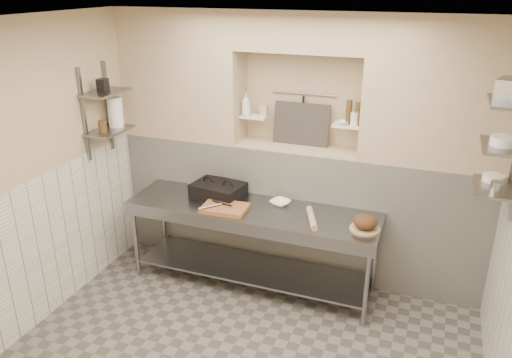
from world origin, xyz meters
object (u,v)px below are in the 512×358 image
at_px(mixing_bowl, 280,203).
at_px(rolling_pin, 312,218).
at_px(bowl_alcove, 342,123).
at_px(jug_left, 115,112).
at_px(prep_table, 251,231).
at_px(bottle_soap, 246,105).
at_px(panini_press, 218,190).
at_px(cutting_board, 225,208).
at_px(bread_loaf, 365,222).

height_order(mixing_bowl, rolling_pin, rolling_pin).
xyz_separation_m(bowl_alcove, jug_left, (-2.30, -0.55, 0.04)).
distance_m(prep_table, bottle_soap, 1.33).
distance_m(bowl_alcove, jug_left, 2.36).
distance_m(panini_press, rolling_pin, 1.12).
bearing_deg(bowl_alcove, bottle_soap, -179.18).
bearing_deg(mixing_bowl, bowl_alcove, 34.77).
relative_size(cutting_board, bottle_soap, 1.87).
bearing_deg(bottle_soap, jug_left, -157.20).
xyz_separation_m(bottle_soap, jug_left, (-1.27, -0.53, -0.07)).
distance_m(mixing_bowl, bread_loaf, 0.94).
distance_m(prep_table, mixing_bowl, 0.42).
relative_size(prep_table, cutting_board, 5.74).
bearing_deg(mixing_bowl, panini_press, -178.99).
distance_m(mixing_bowl, rolling_pin, 0.47).
bearing_deg(mixing_bowl, prep_table, -144.19).
distance_m(prep_table, bread_loaf, 1.21).
bearing_deg(bowl_alcove, rolling_pin, -101.39).
xyz_separation_m(prep_table, bottle_soap, (-0.26, 0.53, 1.19)).
height_order(panini_press, mixing_bowl, panini_press).
relative_size(cutting_board, mixing_bowl, 2.29).
relative_size(panini_press, rolling_pin, 1.32).
bearing_deg(bread_loaf, bottle_soap, 157.37).
relative_size(mixing_bowl, bowl_alcove, 1.65).
height_order(mixing_bowl, bread_loaf, bread_loaf).
distance_m(bottle_soap, jug_left, 1.38).
bearing_deg(panini_press, bowl_alcove, 25.17).
bearing_deg(prep_table, jug_left, -179.79).
xyz_separation_m(rolling_pin, bread_loaf, (0.51, 0.01, 0.05)).
bearing_deg(bread_loaf, panini_press, 171.81).
distance_m(bread_loaf, jug_left, 2.79).
bearing_deg(bread_loaf, mixing_bowl, 165.01).
distance_m(panini_press, bottle_soap, 0.95).
xyz_separation_m(mixing_bowl, bowl_alcove, (0.52, 0.36, 0.81)).
height_order(cutting_board, jug_left, jug_left).
relative_size(bottle_soap, jug_left, 0.78).
relative_size(prep_table, panini_press, 4.56).
xyz_separation_m(mixing_bowl, bottle_soap, (-0.51, 0.35, 0.91)).
distance_m(prep_table, cutting_board, 0.39).
distance_m(cutting_board, jug_left, 1.55).
distance_m(mixing_bowl, bowl_alcove, 1.03).
height_order(panini_press, bottle_soap, bottle_soap).
xyz_separation_m(panini_press, mixing_bowl, (0.69, 0.01, -0.05)).
xyz_separation_m(cutting_board, bread_loaf, (1.39, 0.07, 0.06)).
relative_size(mixing_bowl, bottle_soap, 0.82).
bearing_deg(panini_press, jug_left, -162.87).
height_order(mixing_bowl, jug_left, jug_left).
relative_size(prep_table, bread_loaf, 11.65).
relative_size(rolling_pin, jug_left, 1.38).
xyz_separation_m(prep_table, panini_press, (-0.44, 0.17, 0.33)).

